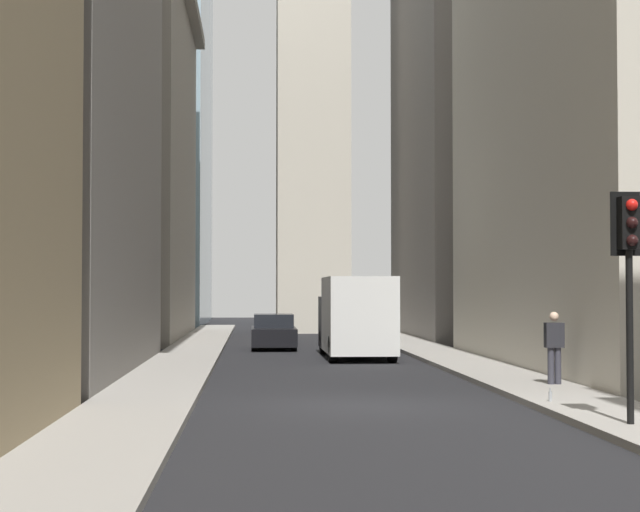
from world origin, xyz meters
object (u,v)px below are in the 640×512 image
at_px(pedestrian, 554,345).
at_px(delivery_truck, 356,316).
at_px(sedan_black, 274,333).
at_px(traffic_light_foreground, 629,252).
at_px(discarded_bottle, 550,396).

bearing_deg(pedestrian, delivery_truck, 16.79).
bearing_deg(sedan_black, pedestrian, -159.81).
bearing_deg(traffic_light_foreground, delivery_truck, 8.14).
relative_size(sedan_black, discarded_bottle, 15.93).
distance_m(traffic_light_foreground, discarded_bottle, 4.51).
bearing_deg(delivery_truck, sedan_black, 27.12).
height_order(pedestrian, discarded_bottle, pedestrian).
distance_m(delivery_truck, traffic_light_foreground, 19.44).
height_order(sedan_black, traffic_light_foreground, traffic_light_foreground).
height_order(delivery_truck, discarded_bottle, delivery_truck).
bearing_deg(pedestrian, traffic_light_foreground, 173.30).
height_order(traffic_light_foreground, pedestrian, traffic_light_foreground).
bearing_deg(sedan_black, traffic_light_foreground, -167.32).
xyz_separation_m(traffic_light_foreground, pedestrian, (7.26, -0.85, -1.95)).
relative_size(delivery_truck, sedan_black, 1.50).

